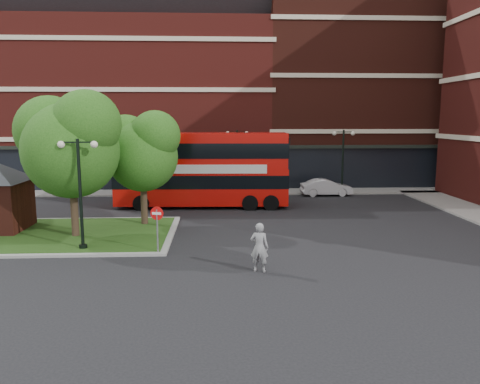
{
  "coord_description": "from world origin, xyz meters",
  "views": [
    {
      "loc": [
        0.52,
        -20.34,
        5.88
      ],
      "look_at": [
        1.71,
        4.11,
        2.0
      ],
      "focal_mm": 35.0,
      "sensor_mm": 36.0,
      "label": 1
    }
  ],
  "objects": [
    {
      "name": "car_silver",
      "position": [
        -0.62,
        14.5,
        0.67
      ],
      "size": [
        4.04,
        1.91,
        1.33
      ],
      "primitive_type": "imported",
      "rotation": [
        0.0,
        0.0,
        1.48
      ],
      "color": "#BABBC2",
      "rests_on": "ground"
    },
    {
      "name": "tree_island_east",
      "position": [
        -3.58,
        5.06,
        4.24
      ],
      "size": [
        4.46,
        3.9,
        6.29
      ],
      "color": "#2D2116",
      "rests_on": "ground"
    },
    {
      "name": "terrace_far_right",
      "position": [
        14.0,
        24.0,
        8.0
      ],
      "size": [
        18.0,
        12.0,
        16.0
      ],
      "primitive_type": "cube",
      "color": "#471911",
      "rests_on": "ground"
    },
    {
      "name": "traffic_island",
      "position": [
        -8.0,
        3.0,
        0.07
      ],
      "size": [
        12.6,
        7.6,
        0.15
      ],
      "color": "gray",
      "rests_on": "ground"
    },
    {
      "name": "bus",
      "position": [
        -0.51,
        10.6,
        2.83
      ],
      "size": [
        11.38,
        2.97,
        4.31
      ],
      "rotation": [
        0.0,
        0.0,
        -0.04
      ],
      "color": "red",
      "rests_on": "ground"
    },
    {
      "name": "ground",
      "position": [
        0.0,
        0.0,
        0.0
      ],
      "size": [
        120.0,
        120.0,
        0.0
      ],
      "primitive_type": "plane",
      "color": "black",
      "rests_on": "ground"
    },
    {
      "name": "lamp_far_left",
      "position": [
        2.0,
        14.5,
        2.83
      ],
      "size": [
        1.72,
        0.36,
        5.0
      ],
      "color": "black",
      "rests_on": "ground"
    },
    {
      "name": "lamp_island",
      "position": [
        -5.5,
        0.2,
        2.83
      ],
      "size": [
        1.72,
        0.36,
        5.0
      ],
      "color": "black",
      "rests_on": "ground"
    },
    {
      "name": "pavement_far",
      "position": [
        0.0,
        16.5,
        0.06
      ],
      "size": [
        44.0,
        3.0,
        0.12
      ],
      "primitive_type": "cube",
      "color": "slate",
      "rests_on": "ground"
    },
    {
      "name": "lamp_far_right",
      "position": [
        10.0,
        14.5,
        2.83
      ],
      "size": [
        1.72,
        0.36,
        5.0
      ],
      "color": "black",
      "rests_on": "ground"
    },
    {
      "name": "no_entry_sign",
      "position": [
        -2.1,
        -0.5,
        1.51
      ],
      "size": [
        0.57,
        0.21,
        2.12
      ],
      "rotation": [
        0.0,
        0.0,
        -0.3
      ],
      "color": "slate",
      "rests_on": "ground"
    },
    {
      "name": "terrace_far_left",
      "position": [
        -8.0,
        24.0,
        7.0
      ],
      "size": [
        26.0,
        12.0,
        14.0
      ],
      "primitive_type": "cube",
      "color": "maroon",
      "rests_on": "ground"
    },
    {
      "name": "woman",
      "position": [
        2.11,
        -2.99,
        0.97
      ],
      "size": [
        0.8,
        0.63,
        1.93
      ],
      "primitive_type": "imported",
      "rotation": [
        0.0,
        0.0,
        2.88
      ],
      "color": "gray",
      "rests_on": "ground"
    },
    {
      "name": "tree_island_west",
      "position": [
        -6.6,
        2.58,
        4.79
      ],
      "size": [
        5.4,
        4.71,
        7.21
      ],
      "color": "#2D2116",
      "rests_on": "ground"
    },
    {
      "name": "car_white",
      "position": [
        8.82,
        14.65,
        0.64
      ],
      "size": [
        3.9,
        1.46,
        1.27
      ],
      "primitive_type": "imported",
      "rotation": [
        0.0,
        0.0,
        1.6
      ],
      "color": "silver",
      "rests_on": "ground"
    }
  ]
}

